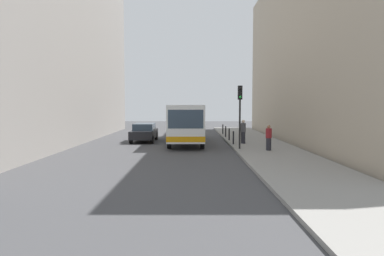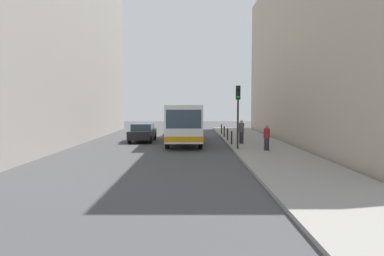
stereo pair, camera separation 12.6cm
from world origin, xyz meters
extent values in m
plane|color=#424244|center=(0.00, 0.00, 0.00)|extent=(80.00, 80.00, 0.00)
cube|color=gray|center=(5.40, 0.00, 0.07)|extent=(4.40, 40.00, 0.15)
cube|color=gray|center=(-11.50, 4.00, 8.21)|extent=(7.00, 32.00, 16.43)
cube|color=#B2A38C|center=(11.50, 4.00, 7.48)|extent=(7.00, 32.00, 14.97)
cube|color=white|center=(-0.07, 3.91, 1.75)|extent=(2.70, 11.04, 2.50)
cube|color=orange|center=(-0.07, 3.91, 0.80)|extent=(2.72, 11.06, 0.36)
cube|color=#2D3D4C|center=(0.04, -1.57, 2.10)|extent=(2.26, 0.10, 1.20)
cube|color=#2D3D4C|center=(-0.07, 4.41, 2.10)|extent=(2.69, 9.44, 1.00)
cylinder|color=black|center=(1.14, 0.03, 0.50)|extent=(0.30, 1.00, 1.00)
cylinder|color=black|center=(-1.12, -0.01, 0.50)|extent=(0.30, 1.00, 1.00)
cylinder|color=black|center=(0.99, 7.83, 0.50)|extent=(0.30, 1.00, 1.00)
cylinder|color=black|center=(-1.27, 7.79, 0.50)|extent=(0.30, 1.00, 1.00)
cube|color=black|center=(-3.48, 4.65, 0.64)|extent=(1.82, 4.41, 0.64)
cube|color=#2D3D4C|center=(-3.48, 4.80, 1.22)|extent=(1.61, 2.47, 0.52)
cylinder|color=black|center=(-2.67, 3.14, 0.32)|extent=(0.22, 0.64, 0.64)
cylinder|color=black|center=(-4.31, 3.15, 0.32)|extent=(0.22, 0.64, 0.64)
cylinder|color=black|center=(-2.65, 6.14, 0.32)|extent=(0.22, 0.64, 0.64)
cylinder|color=black|center=(-4.29, 6.15, 0.32)|extent=(0.22, 0.64, 0.64)
cylinder|color=black|center=(3.55, -1.14, 1.75)|extent=(0.12, 0.12, 3.20)
cube|color=black|center=(3.55, -1.14, 3.80)|extent=(0.28, 0.24, 0.90)
sphere|color=black|center=(3.55, -1.27, 4.08)|extent=(0.16, 0.16, 0.16)
sphere|color=black|center=(3.55, -1.27, 3.80)|extent=(0.16, 0.16, 0.16)
sphere|color=green|center=(3.55, -1.27, 3.52)|extent=(0.16, 0.16, 0.16)
cylinder|color=black|center=(3.45, 1.42, 0.62)|extent=(0.11, 0.11, 0.95)
cylinder|color=black|center=(3.45, 4.31, 0.62)|extent=(0.11, 0.11, 0.95)
cylinder|color=black|center=(3.45, 7.19, 0.62)|extent=(0.11, 0.11, 0.95)
cylinder|color=black|center=(3.45, 10.08, 0.62)|extent=(0.11, 0.11, 0.95)
cylinder|color=#26262D|center=(5.26, -1.97, 0.54)|extent=(0.32, 0.32, 0.78)
cylinder|color=maroon|center=(5.26, -1.97, 1.23)|extent=(0.38, 0.38, 0.60)
sphere|color=#8C6647|center=(5.26, -1.97, 1.64)|extent=(0.21, 0.21, 0.21)
cylinder|color=#26262D|center=(4.24, 1.96, 0.58)|extent=(0.32, 0.32, 0.86)
cylinder|color=#4C4C51|center=(4.24, 1.96, 1.34)|extent=(0.38, 0.38, 0.66)
sphere|color=beige|center=(4.24, 1.96, 1.78)|extent=(0.24, 0.24, 0.24)
camera|label=1|loc=(0.44, -23.71, 3.01)|focal=32.52mm
camera|label=2|loc=(0.57, -23.71, 3.01)|focal=32.52mm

